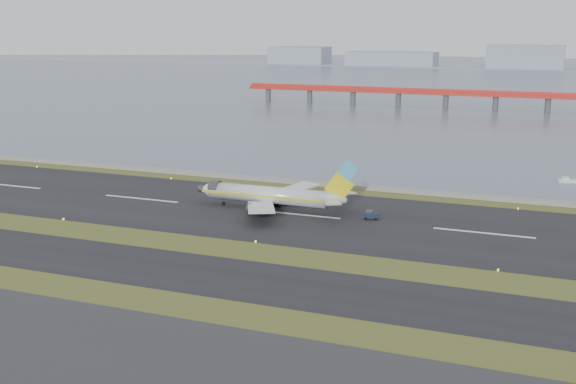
% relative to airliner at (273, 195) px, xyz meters
% --- Properties ---
extents(ground, '(1000.00, 1000.00, 0.00)m').
position_rel_airliner_xyz_m(ground, '(6.39, -31.68, -3.46)').
color(ground, '#3D4A1A').
rests_on(ground, ground).
extents(taxiway_strip, '(1000.00, 18.00, 0.10)m').
position_rel_airliner_xyz_m(taxiway_strip, '(6.39, -43.68, -3.41)').
color(taxiway_strip, black).
rests_on(taxiway_strip, ground).
extents(runway_strip, '(1000.00, 45.00, 0.10)m').
position_rel_airliner_xyz_m(runway_strip, '(6.39, -1.68, -3.41)').
color(runway_strip, black).
rests_on(runway_strip, ground).
extents(seawall, '(1000.00, 2.50, 1.00)m').
position_rel_airliner_xyz_m(seawall, '(6.39, 28.32, -2.96)').
color(seawall, gray).
rests_on(seawall, ground).
extents(bay_water, '(1400.00, 800.00, 1.30)m').
position_rel_airliner_xyz_m(bay_water, '(6.39, 428.32, -3.46)').
color(bay_water, '#4D5C6F').
rests_on(bay_water, ground).
extents(red_pier, '(260.00, 5.00, 10.20)m').
position_rel_airliner_xyz_m(red_pier, '(26.39, 218.32, 3.82)').
color(red_pier, red).
rests_on(red_pier, ground).
extents(far_shoreline, '(1400.00, 80.00, 60.50)m').
position_rel_airliner_xyz_m(far_shoreline, '(20.01, 588.32, 2.61)').
color(far_shoreline, '#8F9AA9').
rests_on(far_shoreline, ground).
extents(airliner, '(38.52, 32.89, 12.80)m').
position_rel_airliner_xyz_m(airliner, '(0.00, 0.00, 0.00)').
color(airliner, silver).
rests_on(airliner, ground).
extents(pushback_tug, '(3.36, 2.38, 1.96)m').
position_rel_airliner_xyz_m(pushback_tug, '(22.52, 0.39, -2.51)').
color(pushback_tug, '#131F34').
rests_on(pushback_tug, ground).
extents(workboat_near, '(6.65, 3.65, 1.54)m').
position_rel_airliner_xyz_m(workboat_near, '(61.89, 55.71, -2.97)').
color(workboat_near, silver).
rests_on(workboat_near, ground).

